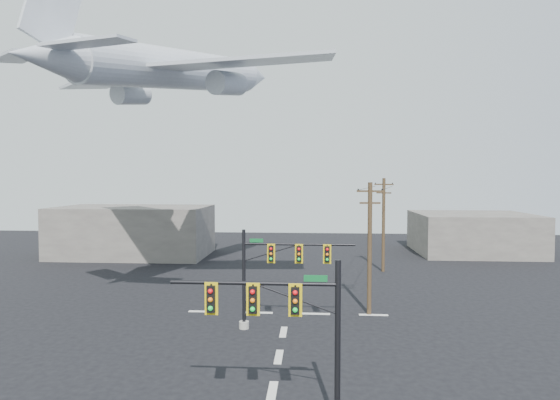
# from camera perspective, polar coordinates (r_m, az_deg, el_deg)

# --- Properties ---
(ground) EXTENTS (120.00, 120.00, 0.00)m
(ground) POSITION_cam_1_polar(r_m,az_deg,el_deg) (22.45, -0.95, -22.29)
(ground) COLOR black
(ground) RESTS_ON ground
(lane_markings) EXTENTS (14.00, 21.20, 0.01)m
(lane_markings) POSITION_cam_1_polar(r_m,az_deg,el_deg) (27.36, 0.06, -17.55)
(lane_markings) COLOR beige
(lane_markings) RESTS_ON ground
(signal_mast_near) EXTENTS (6.64, 0.71, 6.46)m
(signal_mast_near) POSITION_cam_1_polar(r_m,az_deg,el_deg) (18.18, 1.80, -15.97)
(signal_mast_near) COLOR gray
(signal_mast_near) RESTS_ON ground
(signal_mast_far) EXTENTS (7.23, 0.69, 6.26)m
(signal_mast_far) POSITION_cam_1_polar(r_m,az_deg,el_deg) (29.45, -0.97, -8.84)
(signal_mast_far) COLOR gray
(signal_mast_far) RESTS_ON ground
(utility_pole_a) EXTENTS (1.84, 0.31, 9.19)m
(utility_pole_a) POSITION_cam_1_polar(r_m,az_deg,el_deg) (33.04, 10.88, -5.48)
(utility_pole_a) COLOR #412F1C
(utility_pole_a) RESTS_ON ground
(utility_pole_b) EXTENTS (1.83, 0.81, 9.47)m
(utility_pole_b) POSITION_cam_1_polar(r_m,az_deg,el_deg) (48.31, 12.50, -2.73)
(utility_pole_b) COLOR #412F1C
(utility_pole_b) RESTS_ON ground
(power_lines) EXTENTS (4.90, 15.10, 0.03)m
(power_lines) POSITION_cam_1_polar(r_m,az_deg,el_deg) (40.41, 11.90, 1.47)
(power_lines) COLOR black
(airliner) EXTENTS (24.71, 27.02, 7.45)m
(airliner) POSITION_cam_1_polar(r_m,az_deg,el_deg) (39.16, -12.33, 15.18)
(airliner) COLOR silver
(building_left) EXTENTS (18.00, 10.00, 6.00)m
(building_left) POSITION_cam_1_polar(r_m,az_deg,el_deg) (59.75, -17.43, -3.64)
(building_left) COLOR slate
(building_left) RESTS_ON ground
(building_right) EXTENTS (14.00, 12.00, 5.00)m
(building_right) POSITION_cam_1_polar(r_m,az_deg,el_deg) (63.96, 22.46, -3.76)
(building_right) COLOR slate
(building_right) RESTS_ON ground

